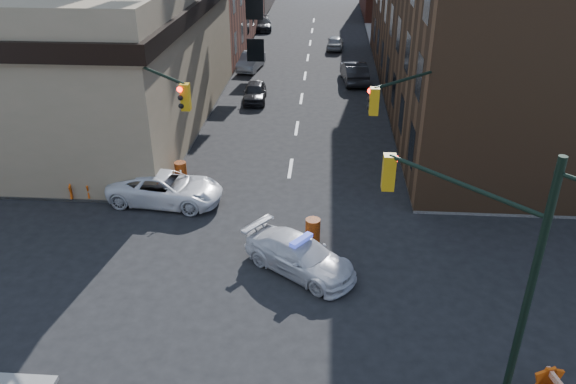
# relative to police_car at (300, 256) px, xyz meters

# --- Properties ---
(ground) EXTENTS (140.00, 140.00, 0.00)m
(ground) POSITION_rel_police_car_xyz_m (-0.98, -0.65, -0.69)
(ground) COLOR black
(ground) RESTS_ON ground
(sidewalk_nw) EXTENTS (34.00, 54.50, 0.15)m
(sidewalk_nw) POSITION_rel_police_car_xyz_m (-23.98, 32.10, -0.61)
(sidewalk_nw) COLOR gray
(sidewalk_nw) RESTS_ON ground
(sidewalk_ne) EXTENTS (34.00, 54.50, 0.15)m
(sidewalk_ne) POSITION_rel_police_car_xyz_m (22.02, 32.10, -0.61)
(sidewalk_ne) COLOR gray
(sidewalk_ne) RESTS_ON ground
(bank_building) EXTENTS (22.00, 22.00, 9.00)m
(bank_building) POSITION_rel_police_car_xyz_m (-17.98, 15.85, 3.81)
(bank_building) COLOR #927C5F
(bank_building) RESTS_ON ground
(commercial_row_ne) EXTENTS (14.00, 34.00, 14.00)m
(commercial_row_ne) POSITION_rel_police_car_xyz_m (12.02, 21.85, 6.31)
(commercial_row_ne) COLOR #523620
(commercial_row_ne) RESTS_ON ground
(signal_pole_se) EXTENTS (5.40, 5.27, 8.00)m
(signal_pole_se) POSITION_rel_police_car_xyz_m (5.06, -6.18, 3.92)
(signal_pole_se) COLOR black
(signal_pole_se) RESTS_ON sidewalk_se
(signal_pole_nw) EXTENTS (3.58, 3.67, 8.00)m
(signal_pole_nw) POSITION_rel_police_car_xyz_m (-6.83, 4.68, 3.65)
(signal_pole_nw) COLOR black
(signal_pole_nw) RESTS_ON sidewalk_nw
(signal_pole_ne) EXTENTS (3.67, 3.58, 8.00)m
(signal_pole_ne) POSITION_rel_police_car_xyz_m (4.85, 4.70, 3.65)
(signal_pole_ne) COLOR black
(signal_pole_ne) RESTS_ON sidewalk_ne
(tree_ne_near) EXTENTS (3.00, 3.00, 4.85)m
(tree_ne_near) POSITION_rel_police_car_xyz_m (6.52, 25.35, 2.80)
(tree_ne_near) COLOR black
(tree_ne_near) RESTS_ON sidewalk_ne
(tree_ne_far) EXTENTS (3.00, 3.00, 4.85)m
(tree_ne_far) POSITION_rel_police_car_xyz_m (6.52, 33.35, 2.80)
(tree_ne_far) COLOR black
(tree_ne_far) RESTS_ON sidewalk_ne
(police_car) EXTENTS (4.98, 4.37, 1.38)m
(police_car) POSITION_rel_police_car_xyz_m (0.00, 0.00, 0.00)
(police_car) COLOR silver
(police_car) RESTS_ON ground
(pickup) EXTENTS (5.63, 3.05, 1.50)m
(pickup) POSITION_rel_police_car_xyz_m (-6.63, 5.15, 0.06)
(pickup) COLOR white
(pickup) RESTS_ON ground
(parked_car_wnear) EXTENTS (1.81, 4.00, 1.33)m
(parked_car_wnear) POSITION_rel_police_car_xyz_m (-4.30, 20.63, -0.02)
(parked_car_wnear) COLOR black
(parked_car_wnear) RESTS_ON ground
(parked_car_wfar) EXTENTS (2.12, 4.55, 1.44)m
(parked_car_wfar) POSITION_rel_police_car_xyz_m (-5.67, 28.97, 0.03)
(parked_car_wfar) COLOR gray
(parked_car_wfar) RESTS_ON ground
(parked_car_wdeep) EXTENTS (2.43, 4.74, 1.32)m
(parked_car_wdeep) POSITION_rel_police_car_xyz_m (-6.48, 45.43, -0.03)
(parked_car_wdeep) COLOR black
(parked_car_wdeep) RESTS_ON ground
(parked_car_enear) EXTENTS (2.25, 5.14, 1.64)m
(parked_car_enear) POSITION_rel_police_car_xyz_m (2.97, 25.86, 0.13)
(parked_car_enear) COLOR black
(parked_car_enear) RESTS_ON ground
(parked_car_efar) EXTENTS (1.79, 3.93, 1.31)m
(parked_car_efar) POSITION_rel_police_car_xyz_m (1.52, 36.93, -0.04)
(parked_car_efar) COLOR gray
(parked_car_efar) RESTS_ON ground
(pedestrian_a) EXTENTS (0.72, 0.68, 1.65)m
(pedestrian_a) POSITION_rel_police_car_xyz_m (-7.96, 5.35, 0.28)
(pedestrian_a) COLOR black
(pedestrian_a) RESTS_ON sidewalk_nw
(pedestrian_b) EXTENTS (0.92, 0.73, 1.86)m
(pedestrian_b) POSITION_rel_police_car_xyz_m (-11.15, 7.22, 0.39)
(pedestrian_b) COLOR black
(pedestrian_b) RESTS_ON sidewalk_nw
(pedestrian_c) EXTENTS (0.99, 1.12, 1.82)m
(pedestrian_c) POSITION_rel_police_car_xyz_m (-10.67, 6.49, 0.37)
(pedestrian_c) COLOR black
(pedestrian_c) RESTS_ON sidewalk_nw
(barrel_road) EXTENTS (0.65, 0.65, 1.11)m
(barrel_road) POSITION_rel_police_car_xyz_m (0.44, 2.06, -0.13)
(barrel_road) COLOR red
(barrel_road) RESTS_ON ground
(barrel_bank) EXTENTS (0.75, 0.75, 1.07)m
(barrel_bank) POSITION_rel_police_car_xyz_m (-6.48, 7.39, -0.15)
(barrel_bank) COLOR red
(barrel_bank) RESTS_ON ground
(barricade_nw_a) EXTENTS (1.27, 0.74, 0.91)m
(barricade_nw_a) POSITION_rel_police_car_xyz_m (-7.48, 5.05, -0.09)
(barricade_nw_a) COLOR #EA4A0B
(barricade_nw_a) RESTS_ON sidewalk_nw
(barricade_nw_b) EXTENTS (1.17, 0.72, 0.82)m
(barricade_nw_b) POSITION_rel_police_car_xyz_m (-10.79, 5.05, -0.13)
(barricade_nw_b) COLOR #C23D09
(barricade_nw_b) RESTS_ON sidewalk_nw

